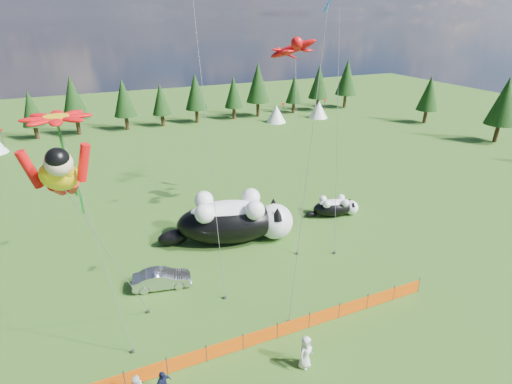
% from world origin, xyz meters
% --- Properties ---
extents(ground, '(160.00, 160.00, 0.00)m').
position_xyz_m(ground, '(0.00, 0.00, 0.00)').
color(ground, '#163C0B').
rests_on(ground, ground).
extents(safety_fence, '(22.06, 0.06, 1.10)m').
position_xyz_m(safety_fence, '(0.00, -3.00, 0.50)').
color(safety_fence, '#262626').
rests_on(safety_fence, ground).
extents(tree_line, '(90.00, 4.00, 8.00)m').
position_xyz_m(tree_line, '(0.00, 45.00, 4.00)').
color(tree_line, black).
rests_on(tree_line, ground).
extents(festival_tents, '(50.00, 3.20, 2.80)m').
position_xyz_m(festival_tents, '(11.00, 40.00, 1.40)').
color(festival_tents, white).
rests_on(festival_tents, ground).
extents(cat_large, '(10.34, 5.63, 3.80)m').
position_xyz_m(cat_large, '(2.55, 7.73, 1.80)').
color(cat_large, black).
rests_on(cat_large, ground).
extents(cat_small, '(4.70, 2.50, 1.72)m').
position_xyz_m(cat_small, '(12.17, 8.15, 0.82)').
color(cat_small, black).
rests_on(cat_small, ground).
extents(car, '(3.88, 1.94, 1.22)m').
position_xyz_m(car, '(-3.84, 4.05, 0.61)').
color(car, '#BABABF').
rests_on(car, ground).
extents(spectator_e, '(1.08, 0.94, 1.86)m').
position_xyz_m(spectator_e, '(1.45, -5.24, 0.93)').
color(spectator_e, silver).
rests_on(spectator_e, ground).
extents(superhero_kite, '(5.26, 4.94, 12.28)m').
position_xyz_m(superhero_kite, '(-8.02, -0.56, 10.14)').
color(superhero_kite, yellow).
rests_on(superhero_kite, ground).
extents(gecko_kite, '(6.36, 11.13, 16.05)m').
position_xyz_m(gecko_kite, '(9.38, 11.82, 13.73)').
color(gecko_kite, red).
rests_on(gecko_kite, ground).
extents(flower_kite, '(3.61, 3.69, 12.44)m').
position_xyz_m(flower_kite, '(-7.82, 0.93, 12.06)').
color(flower_kite, red).
rests_on(flower_kite, ground).
extents(diamond_kite_c, '(2.76, 2.30, 17.49)m').
position_xyz_m(diamond_kite_c, '(4.39, -0.54, 15.95)').
color(diamond_kite_c, blue).
rests_on(diamond_kite_c, ground).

